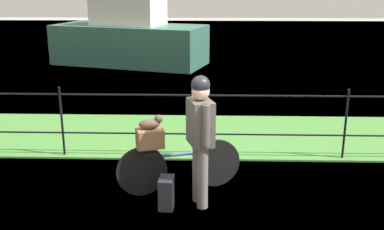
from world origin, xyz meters
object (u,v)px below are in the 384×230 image
at_px(wooden_crate, 150,138).
at_px(cyclist_person, 200,130).
at_px(bicycle_main, 179,166).
at_px(moored_boat_near, 129,36).
at_px(terrier_dog, 151,123).
at_px(backpack_on_paving, 167,193).

bearing_deg(wooden_crate, cyclist_person, -21.75).
xyz_separation_m(bicycle_main, moored_boat_near, (-2.24, 9.65, 0.59)).
relative_size(bicycle_main, wooden_crate, 4.87).
relative_size(terrier_dog, backpack_on_paving, 0.81).
relative_size(bicycle_main, cyclist_person, 0.98).
relative_size(terrier_dog, cyclist_person, 0.19).
xyz_separation_m(backpack_on_paving, moored_boat_near, (-2.11, 10.14, 0.75)).
relative_size(bicycle_main, terrier_dog, 5.09).
bearing_deg(terrier_dog, backpack_on_paving, -60.43).
distance_m(bicycle_main, terrier_dog, 0.73).
xyz_separation_m(wooden_crate, backpack_on_paving, (0.24, -0.37, -0.60)).
bearing_deg(terrier_dog, bicycle_main, 17.63).
bearing_deg(moored_boat_near, terrier_dog, -79.00).
distance_m(bicycle_main, backpack_on_paving, 0.53).
bearing_deg(wooden_crate, terrier_dog, 17.63).
distance_m(terrier_dog, moored_boat_near, 9.94).
relative_size(bicycle_main, moored_boat_near, 0.30).
relative_size(wooden_crate, terrier_dog, 1.04).
height_order(terrier_dog, moored_boat_near, moored_boat_near).
distance_m(terrier_dog, backpack_on_paving, 0.91).
bearing_deg(wooden_crate, moored_boat_near, 100.86).
bearing_deg(cyclist_person, moored_boat_near, 104.17).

